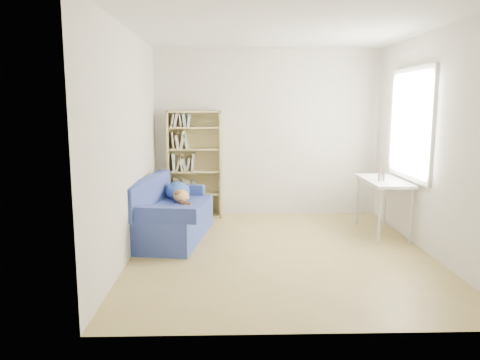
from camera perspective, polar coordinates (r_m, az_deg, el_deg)
name	(u,v)px	position (r m, az deg, el deg)	size (l,w,h in m)	color
ground	(280,253)	(5.66, 4.91, -8.80)	(4.00, 4.00, 0.00)	olive
room_shell	(290,114)	(5.43, 6.16, 7.98)	(3.54, 4.04, 2.62)	silver
sofa	(170,215)	(6.24, -8.49, -4.21)	(1.01, 1.74, 0.80)	navy
bookshelf	(195,168)	(7.29, -5.53, 1.42)	(0.83, 0.26, 1.65)	tan
desk	(384,186)	(6.59, 17.09, -0.65)	(0.50, 1.09, 0.75)	white
pen_cup	(381,176)	(6.42, 16.85, 0.44)	(0.09, 0.09, 0.17)	white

